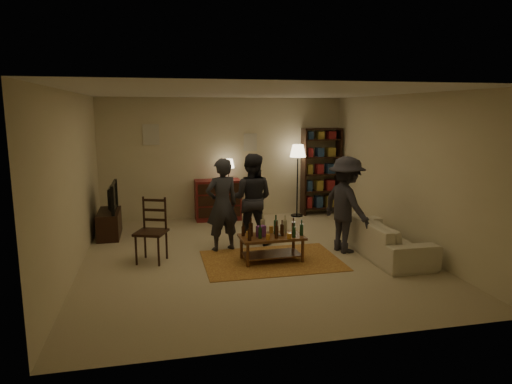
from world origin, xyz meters
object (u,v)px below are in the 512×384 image
object	(u,v)px
person_by_sofa	(346,205)
person_right	(251,199)
dresser	(218,199)
sofa	(384,237)
floor_lamp	(298,156)
person_left	(222,205)
dining_chair	(152,227)
coffee_table	(271,238)
tv_stand	(109,217)
bookshelf	(321,170)

from	to	relation	value
person_by_sofa	person_right	bearing A→B (deg)	43.57
dresser	sofa	world-z (taller)	dresser
floor_lamp	person_left	size ratio (longest dim) A/B	1.02
person_right	dining_chair	bearing A→B (deg)	44.58
person_left	person_right	distance (m)	0.69
dining_chair	dresser	bearing A→B (deg)	82.20
coffee_table	floor_lamp	bearing A→B (deg)	65.05
tv_stand	person_by_sofa	size ratio (longest dim) A/B	0.64
dining_chair	bookshelf	world-z (taller)	bookshelf
bookshelf	person_by_sofa	distance (m)	2.94
dining_chair	person_right	xyz separation A→B (m)	(1.78, 0.66, 0.27)
person_by_sofa	sofa	bearing A→B (deg)	-134.49
sofa	person_right	distance (m)	2.42
dining_chair	person_right	bearing A→B (deg)	41.43
person_left	person_by_sofa	bearing A→B (deg)	151.69
coffee_table	dresser	size ratio (longest dim) A/B	0.77
dining_chair	bookshelf	xyz separation A→B (m)	(3.87, 2.66, 0.47)
sofa	person_right	world-z (taller)	person_right
dresser	bookshelf	world-z (taller)	bookshelf
floor_lamp	tv_stand	bearing A→B (deg)	-168.22
coffee_table	dresser	world-z (taller)	dresser
tv_stand	dining_chair	bearing A→B (deg)	-63.88
sofa	person_left	distance (m)	2.81
floor_lamp	person_left	xyz separation A→B (m)	(-2.07, -2.22, -0.59)
dining_chair	floor_lamp	world-z (taller)	floor_lamp
sofa	person_left	xyz separation A→B (m)	(-2.64, 0.83, 0.51)
floor_lamp	person_right	xyz separation A→B (m)	(-1.47, -1.87, -0.57)
person_left	person_right	xyz separation A→B (m)	(0.60, 0.35, 0.02)
dining_chair	floor_lamp	bearing A→B (deg)	58.94
bookshelf	person_left	xyz separation A→B (m)	(-2.68, -2.35, -0.22)
sofa	person_by_sofa	world-z (taller)	person_by_sofa
coffee_table	floor_lamp	world-z (taller)	floor_lamp
coffee_table	person_right	world-z (taller)	person_right
coffee_table	person_by_sofa	world-z (taller)	person_by_sofa
tv_stand	bookshelf	world-z (taller)	bookshelf
person_by_sofa	tv_stand	bearing A→B (deg)	49.28
bookshelf	person_left	size ratio (longest dim) A/B	1.24
floor_lamp	person_right	bearing A→B (deg)	-128.28
person_left	sofa	bearing A→B (deg)	148.31
dining_chair	person_right	world-z (taller)	person_right
bookshelf	person_by_sofa	xyz separation A→B (m)	(-0.62, -2.87, -0.21)
floor_lamp	sofa	size ratio (longest dim) A/B	0.80
person_by_sofa	floor_lamp	bearing A→B (deg)	-15.88
sofa	person_by_sofa	xyz separation A→B (m)	(-0.57, 0.31, 0.52)
person_by_sofa	bookshelf	bearing A→B (deg)	-27.97
dresser	person_by_sofa	bearing A→B (deg)	-56.97
bookshelf	sofa	distance (m)	3.26
dresser	bookshelf	xyz separation A→B (m)	(2.44, 0.07, 0.56)
person_right	coffee_table	bearing A→B (deg)	119.20
dresser	person_right	xyz separation A→B (m)	(0.35, -1.93, 0.35)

